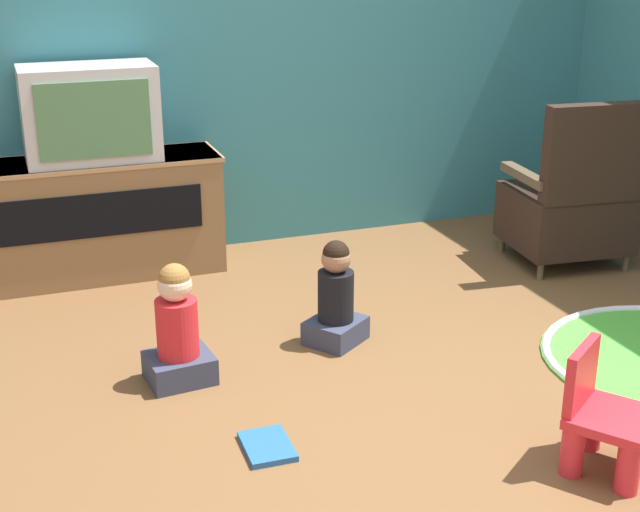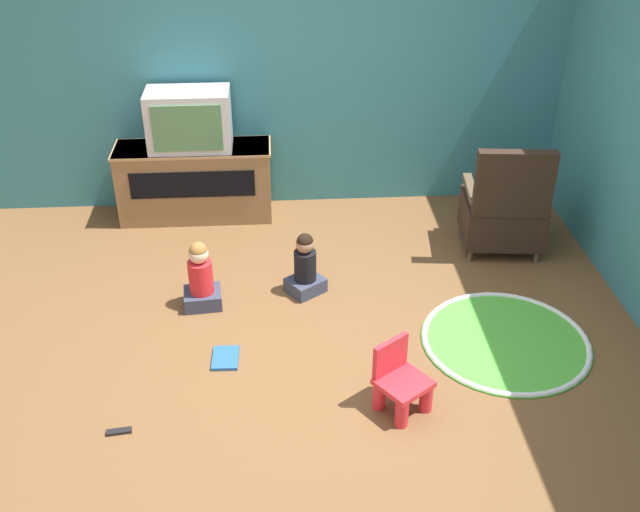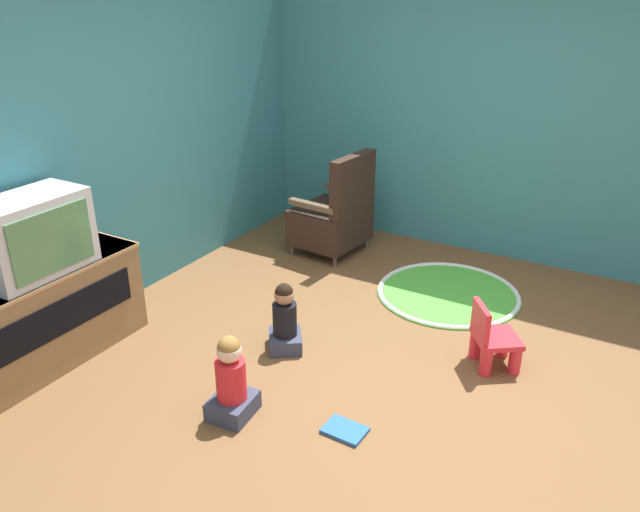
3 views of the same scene
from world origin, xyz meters
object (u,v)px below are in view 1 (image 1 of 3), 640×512
at_px(child_watching_left, 177,331).
at_px(book, 267,446).
at_px(child_watching_center, 336,299).
at_px(black_armchair, 572,204).
at_px(yellow_kid_chair, 605,422).
at_px(television, 90,113).
at_px(tv_cabinet, 99,215).

distance_m(child_watching_left, book, 0.72).
bearing_deg(child_watching_center, book, -161.87).
relative_size(black_armchair, book, 3.94).
distance_m(child_watching_center, book, 1.00).
height_order(child_watching_left, child_watching_center, child_watching_left).
height_order(yellow_kid_chair, book, yellow_kid_chair).
height_order(television, yellow_kid_chair, television).
bearing_deg(television, child_watching_left, -84.23).
bearing_deg(child_watching_center, tv_cabinet, 89.79).
height_order(black_armchair, child_watching_center, black_armchair).
height_order(child_watching_center, book, child_watching_center).
bearing_deg(book, child_watching_left, 18.07).
bearing_deg(child_watching_center, television, 90.11).
bearing_deg(child_watching_left, yellow_kid_chair, -48.21).
height_order(tv_cabinet, television, television).
bearing_deg(television, tv_cabinet, 90.00).
xyz_separation_m(television, book, (0.34, -2.07, -0.91)).
height_order(tv_cabinet, child_watching_center, tv_cabinet).
height_order(tv_cabinet, black_armchair, black_armchair).
distance_m(black_armchair, yellow_kid_chair, 2.17).
bearing_deg(yellow_kid_chair, child_watching_center, 75.62).
xyz_separation_m(black_armchair, child_watching_center, (-1.65, -0.52, -0.14)).
height_order(child_watching_left, book, child_watching_left).
bearing_deg(yellow_kid_chair, black_armchair, 22.31).
xyz_separation_m(television, black_armchair, (2.57, -0.76, -0.56)).
xyz_separation_m(yellow_kid_chair, book, (-1.10, 0.53, -0.17)).
distance_m(black_armchair, child_watching_center, 1.74).
distance_m(television, black_armchair, 2.74).
relative_size(child_watching_center, book, 2.05).
relative_size(child_watching_left, book, 2.18).
distance_m(yellow_kid_chair, book, 1.23).
distance_m(tv_cabinet, black_armchair, 2.68).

